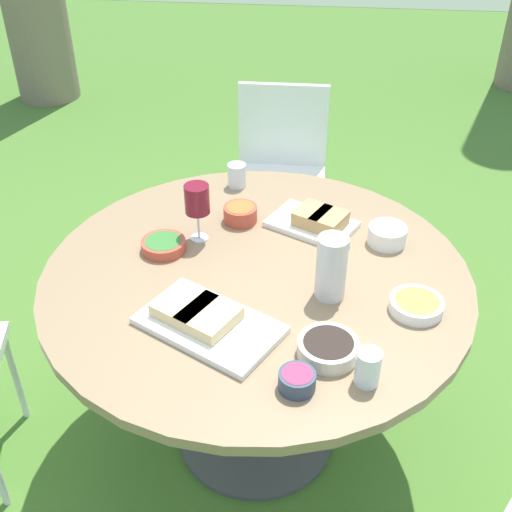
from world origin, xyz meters
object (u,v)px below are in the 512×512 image
dining_table (256,301)px  water_pitcher (331,267)px  chair_far_back (281,164)px  wine_glass (197,201)px

dining_table → water_pitcher: (0.23, -0.09, 0.22)m
water_pitcher → chair_far_back: bearing=100.5°
dining_table → chair_far_back: bearing=90.7°
water_pitcher → wine_glass: 0.51m
wine_glass → chair_far_back: bearing=79.7°
dining_table → wine_glass: wine_glass is taller
water_pitcher → dining_table: bearing=158.5°
water_pitcher → wine_glass: bearing=150.1°
dining_table → wine_glass: 0.38m
dining_table → chair_far_back: chair_far_back is taller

